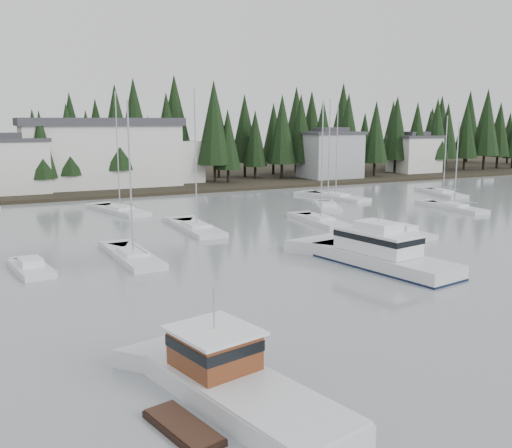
{
  "coord_description": "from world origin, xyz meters",
  "views": [
    {
      "loc": [
        -23.24,
        -11.39,
        10.98
      ],
      "look_at": [
        -2.67,
        30.48,
        2.5
      ],
      "focal_mm": 40.0,
      "sensor_mm": 36.0,
      "label": 1
    }
  ],
  "objects_px": {
    "sailboat_6": "(321,222)",
    "sailboat_7": "(328,208)",
    "sailboat_5": "(336,198)",
    "runabout_4": "(31,270)",
    "sailboat_8": "(454,209)",
    "house_east_b": "(414,153)",
    "sailboat_0": "(443,194)",
    "harbor_inn": "(114,153)",
    "sailboat_1": "(197,230)",
    "house_east_a": "(330,154)",
    "lobster_boat_brown": "(235,389)",
    "cabin_cruiser_center": "(381,256)",
    "sailboat_9": "(133,258)",
    "house_west": "(16,165)",
    "runabout_1": "(405,234)",
    "sailboat_3": "(120,212)"
  },
  "relations": [
    {
      "from": "cabin_cruiser_center",
      "to": "harbor_inn",
      "type": "bearing_deg",
      "value": -3.52
    },
    {
      "from": "sailboat_7",
      "to": "runabout_1",
      "type": "bearing_deg",
      "value": -163.61
    },
    {
      "from": "sailboat_8",
      "to": "runabout_1",
      "type": "xyz_separation_m",
      "value": [
        -16.52,
        -10.07,
        0.07
      ]
    },
    {
      "from": "sailboat_5",
      "to": "harbor_inn",
      "type": "bearing_deg",
      "value": 31.31
    },
    {
      "from": "house_east_b",
      "to": "lobster_boat_brown",
      "type": "relative_size",
      "value": 0.9
    },
    {
      "from": "runabout_4",
      "to": "lobster_boat_brown",
      "type": "bearing_deg",
      "value": -175.96
    },
    {
      "from": "sailboat_9",
      "to": "runabout_1",
      "type": "bearing_deg",
      "value": -96.3
    },
    {
      "from": "house_west",
      "to": "sailboat_6",
      "type": "xyz_separation_m",
      "value": [
        27.98,
        -38.76,
        -4.57
      ]
    },
    {
      "from": "sailboat_7",
      "to": "lobster_boat_brown",
      "type": "bearing_deg",
      "value": 167.44
    },
    {
      "from": "sailboat_5",
      "to": "sailboat_1",
      "type": "bearing_deg",
      "value": 104.87
    },
    {
      "from": "house_east_a",
      "to": "sailboat_9",
      "type": "xyz_separation_m",
      "value": [
        -48.46,
        -45.07,
        -4.83
      ]
    },
    {
      "from": "sailboat_3",
      "to": "house_west",
      "type": "bearing_deg",
      "value": 10.57
    },
    {
      "from": "house_east_b",
      "to": "sailboat_0",
      "type": "xyz_separation_m",
      "value": [
        -18.53,
        -27.51,
        -4.35
      ]
    },
    {
      "from": "sailboat_6",
      "to": "sailboat_5",
      "type": "bearing_deg",
      "value": -34.61
    },
    {
      "from": "sailboat_5",
      "to": "sailboat_8",
      "type": "relative_size",
      "value": 1.16
    },
    {
      "from": "house_east_a",
      "to": "house_west",
      "type": "bearing_deg",
      "value": 178.94
    },
    {
      "from": "sailboat_7",
      "to": "sailboat_9",
      "type": "xyz_separation_m",
      "value": [
        -28.77,
        -15.58,
        -0.02
      ]
    },
    {
      "from": "sailboat_0",
      "to": "runabout_4",
      "type": "xyz_separation_m",
      "value": [
        -59.67,
        -20.04,
        0.07
      ]
    },
    {
      "from": "sailboat_7",
      "to": "house_east_b",
      "type": "bearing_deg",
      "value": -28.18
    },
    {
      "from": "cabin_cruiser_center",
      "to": "sailboat_0",
      "type": "distance_m",
      "value": 46.57
    },
    {
      "from": "house_east_a",
      "to": "sailboat_8",
      "type": "xyz_separation_m",
      "value": [
        -5.73,
        -36.88,
        -4.85
      ]
    },
    {
      "from": "sailboat_9",
      "to": "sailboat_6",
      "type": "bearing_deg",
      "value": -74.17
    },
    {
      "from": "sailboat_5",
      "to": "runabout_4",
      "type": "relative_size",
      "value": 2.16
    },
    {
      "from": "house_east_b",
      "to": "sailboat_5",
      "type": "relative_size",
      "value": 0.72
    },
    {
      "from": "harbor_inn",
      "to": "sailboat_7",
      "type": "xyz_separation_m",
      "value": [
        19.27,
        -33.83,
        -5.68
      ]
    },
    {
      "from": "sailboat_5",
      "to": "lobster_boat_brown",
      "type": "bearing_deg",
      "value": 129.28
    },
    {
      "from": "house_east_a",
      "to": "sailboat_1",
      "type": "distance_m",
      "value": 53.55
    },
    {
      "from": "house_east_a",
      "to": "lobster_boat_brown",
      "type": "xyz_separation_m",
      "value": [
        -50.78,
        -70.29,
        -4.33
      ]
    },
    {
      "from": "sailboat_8",
      "to": "house_west",
      "type": "bearing_deg",
      "value": 53.36
    },
    {
      "from": "sailboat_1",
      "to": "cabin_cruiser_center",
      "type": "bearing_deg",
      "value": -157.85
    },
    {
      "from": "sailboat_6",
      "to": "sailboat_9",
      "type": "bearing_deg",
      "value": 111.98
    },
    {
      "from": "house_west",
      "to": "runabout_1",
      "type": "height_order",
      "value": "house_west"
    },
    {
      "from": "sailboat_9",
      "to": "sailboat_7",
      "type": "bearing_deg",
      "value": -63.77
    },
    {
      "from": "house_east_b",
      "to": "runabout_1",
      "type": "relative_size",
      "value": 1.41
    },
    {
      "from": "sailboat_9",
      "to": "house_east_b",
      "type": "bearing_deg",
      "value": -58.47
    },
    {
      "from": "harbor_inn",
      "to": "sailboat_1",
      "type": "xyz_separation_m",
      "value": [
        -0.62,
        -40.09,
        -5.7
      ]
    },
    {
      "from": "sailboat_5",
      "to": "sailboat_3",
      "type": "bearing_deg",
      "value": 74.8
    },
    {
      "from": "lobster_boat_brown",
      "to": "sailboat_9",
      "type": "relative_size",
      "value": 0.81
    },
    {
      "from": "sailboat_6",
      "to": "sailboat_7",
      "type": "bearing_deg",
      "value": -33.51
    },
    {
      "from": "sailboat_0",
      "to": "sailboat_1",
      "type": "distance_m",
      "value": 44.25
    },
    {
      "from": "cabin_cruiser_center",
      "to": "sailboat_1",
      "type": "height_order",
      "value": "sailboat_1"
    },
    {
      "from": "house_east_a",
      "to": "runabout_4",
      "type": "xyz_separation_m",
      "value": [
        -56.19,
        -45.56,
        -4.77
      ]
    },
    {
      "from": "lobster_boat_brown",
      "to": "sailboat_5",
      "type": "relative_size",
      "value": 0.8
    },
    {
      "from": "sailboat_1",
      "to": "runabout_1",
      "type": "bearing_deg",
      "value": -121.48
    },
    {
      "from": "house_west",
      "to": "sailboat_9",
      "type": "xyz_separation_m",
      "value": [
        5.54,
        -46.07,
        -4.58
      ]
    },
    {
      "from": "lobster_boat_brown",
      "to": "sailboat_3",
      "type": "bearing_deg",
      "value": -20.78
    },
    {
      "from": "sailboat_8",
      "to": "runabout_4",
      "type": "distance_m",
      "value": 51.21
    },
    {
      "from": "house_east_a",
      "to": "sailboat_1",
      "type": "xyz_separation_m",
      "value": [
        -39.58,
        -35.75,
        -4.83
      ]
    },
    {
      "from": "runabout_4",
      "to": "sailboat_1",
      "type": "bearing_deg",
      "value": -67.73
    },
    {
      "from": "house_east_a",
      "to": "house_east_b",
      "type": "relative_size",
      "value": 1.11
    }
  ]
}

